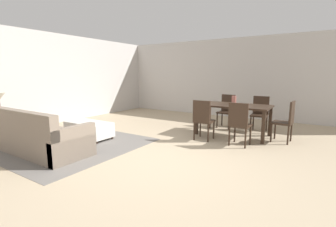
# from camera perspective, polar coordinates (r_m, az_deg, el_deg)

# --- Properties ---
(ground_plane) EXTENTS (10.80, 10.80, 0.00)m
(ground_plane) POSITION_cam_1_polar(r_m,az_deg,el_deg) (4.35, -2.98, -10.83)
(ground_plane) COLOR tan
(wall_back) EXTENTS (9.00, 0.12, 2.70)m
(wall_back) POSITION_cam_1_polar(r_m,az_deg,el_deg) (8.65, 16.79, 8.01)
(wall_back) COLOR beige
(wall_back) RESTS_ON ground_plane
(wall_left) EXTENTS (0.12, 11.00, 2.70)m
(wall_left) POSITION_cam_1_polar(r_m,az_deg,el_deg) (7.87, -28.62, 7.16)
(wall_left) COLOR beige
(wall_left) RESTS_ON ground_plane
(area_rug) EXTENTS (3.00, 2.80, 0.01)m
(area_rug) POSITION_cam_1_polar(r_m,az_deg,el_deg) (5.70, -22.75, -6.60)
(area_rug) COLOR slate
(area_rug) RESTS_ON ground_plane
(couch) EXTENTS (2.24, 0.88, 0.86)m
(couch) POSITION_cam_1_polar(r_m,az_deg,el_deg) (5.33, -28.65, -4.92)
(couch) COLOR gray
(couch) RESTS_ON ground_plane
(ottoman_table) EXTENTS (1.13, 0.56, 0.39)m
(ottoman_table) POSITION_cam_1_polar(r_m,az_deg,el_deg) (5.97, -18.20, -3.46)
(ottoman_table) COLOR silver
(ottoman_table) RESTS_ON ground_plane
(side_table) EXTENTS (0.40, 0.40, 0.57)m
(side_table) POSITION_cam_1_polar(r_m,az_deg,el_deg) (6.56, -34.72, -1.53)
(side_table) COLOR olive
(side_table) RESTS_ON ground_plane
(dining_table) EXTENTS (1.70, 0.91, 0.76)m
(dining_table) POSITION_cam_1_polar(r_m,az_deg,el_deg) (6.07, 15.24, 1.19)
(dining_table) COLOR #332319
(dining_table) RESTS_ON ground_plane
(dining_chair_near_left) EXTENTS (0.41, 0.41, 0.92)m
(dining_chair_near_left) POSITION_cam_1_polar(r_m,az_deg,el_deg) (5.49, 8.27, -1.01)
(dining_chair_near_left) COLOR #332319
(dining_chair_near_left) RESTS_ON ground_plane
(dining_chair_near_right) EXTENTS (0.41, 0.41, 0.92)m
(dining_chair_near_right) POSITION_cam_1_polar(r_m,az_deg,el_deg) (5.20, 16.52, -1.90)
(dining_chair_near_right) COLOR #332319
(dining_chair_near_right) RESTS_ON ground_plane
(dining_chair_far_left) EXTENTS (0.42, 0.42, 0.92)m
(dining_chair_far_left) POSITION_cam_1_polar(r_m,az_deg,el_deg) (7.00, 13.76, 1.06)
(dining_chair_far_left) COLOR #332319
(dining_chair_far_left) RESTS_ON ground_plane
(dining_chair_far_right) EXTENTS (0.41, 0.41, 0.92)m
(dining_chair_far_right) POSITION_cam_1_polar(r_m,az_deg,el_deg) (6.76, 20.96, 0.42)
(dining_chair_far_right) COLOR #332319
(dining_chair_far_right) RESTS_ON ground_plane
(dining_chair_head_east) EXTENTS (0.43, 0.43, 0.92)m
(dining_chair_head_east) POSITION_cam_1_polar(r_m,az_deg,el_deg) (5.86, 26.27, -1.23)
(dining_chair_head_east) COLOR #332319
(dining_chair_head_east) RESTS_ON ground_plane
(vase_centerpiece) EXTENTS (0.11, 0.11, 0.21)m
(vase_centerpiece) POSITION_cam_1_polar(r_m,az_deg,el_deg) (6.05, 15.35, 3.02)
(vase_centerpiece) COLOR #B26659
(vase_centerpiece) RESTS_ON dining_table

